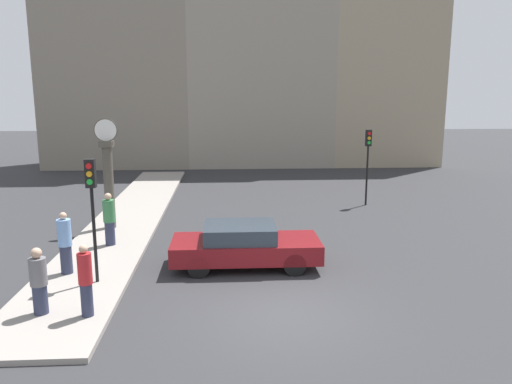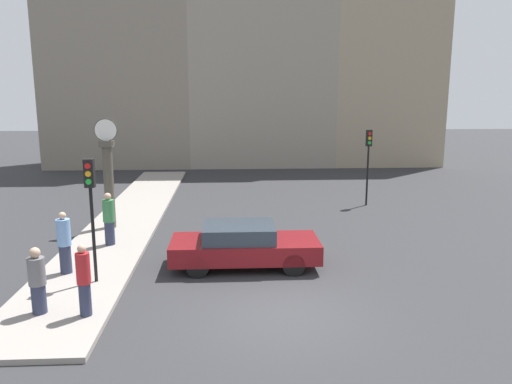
{
  "view_description": "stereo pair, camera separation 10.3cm",
  "coord_description": "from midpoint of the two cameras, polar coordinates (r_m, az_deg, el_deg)",
  "views": [
    {
      "loc": [
        -1.32,
        -11.13,
        5.25
      ],
      "look_at": [
        -0.15,
        8.58,
        1.3
      ],
      "focal_mm": 35.0,
      "sensor_mm": 36.0,
      "label": 1
    },
    {
      "loc": [
        -1.22,
        -11.13,
        5.25
      ],
      "look_at": [
        -0.15,
        8.58,
        1.3
      ],
      "focal_mm": 35.0,
      "sensor_mm": 36.0,
      "label": 2
    }
  ],
  "objects": [
    {
      "name": "pedestrian_grey_jacket",
      "position": [
        12.85,
        -23.79,
        -9.33
      ],
      "size": [
        0.39,
        0.39,
        1.61
      ],
      "color": "#2D334C",
      "rests_on": "sidewalk_corner"
    },
    {
      "name": "pedestrian_green_hoodie",
      "position": [
        17.64,
        -16.59,
        -3.0
      ],
      "size": [
        0.39,
        0.39,
        1.8
      ],
      "color": "#2D334C",
      "rests_on": "sidewalk_corner"
    },
    {
      "name": "ground_plane",
      "position": [
        12.37,
        2.89,
        -13.81
      ],
      "size": [
        120.0,
        120.0,
        0.0
      ],
      "primitive_type": "plane",
      "color": "#2D2D30"
    },
    {
      "name": "sedan_car",
      "position": [
        15.27,
        -1.54,
        -6.07
      ],
      "size": [
        4.49,
        1.89,
        1.34
      ],
      "color": "maroon",
      "rests_on": "ground_plane"
    },
    {
      "name": "traffic_light_near",
      "position": [
        13.97,
        -18.46,
        -0.28
      ],
      "size": [
        0.26,
        0.24,
        3.4
      ],
      "color": "black",
      "rests_on": "sidewalk_corner"
    },
    {
      "name": "pedestrian_red_top",
      "position": [
        12.31,
        -19.13,
        -9.53
      ],
      "size": [
        0.32,
        0.32,
        1.72
      ],
      "color": "#2D334C",
      "rests_on": "sidewalk_corner"
    },
    {
      "name": "sidewalk_corner",
      "position": [
        21.9,
        -14.3,
        -2.73
      ],
      "size": [
        2.7,
        23.47,
        0.13
      ],
      "primitive_type": "cube",
      "color": "gray",
      "rests_on": "ground_plane"
    },
    {
      "name": "pedestrian_blue_stripe",
      "position": [
        15.3,
        -21.16,
        -5.48
      ],
      "size": [
        0.39,
        0.39,
        1.8
      ],
      "color": "#2D334C",
      "rests_on": "sidewalk_corner"
    },
    {
      "name": "building_row",
      "position": [
        37.0,
        -2.75,
        16.2
      ],
      "size": [
        28.02,
        5.0,
        18.7
      ],
      "color": "gray",
      "rests_on": "ground_plane"
    },
    {
      "name": "street_clock",
      "position": [
        19.69,
        -16.66,
        1.67
      ],
      "size": [
        0.87,
        0.48,
        4.17
      ],
      "color": "#4C473D",
      "rests_on": "sidewalk_corner"
    },
    {
      "name": "traffic_light_far",
      "position": [
        23.81,
        12.55,
        4.56
      ],
      "size": [
        0.26,
        0.24,
        3.56
      ],
      "color": "black",
      "rests_on": "ground_plane"
    }
  ]
}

